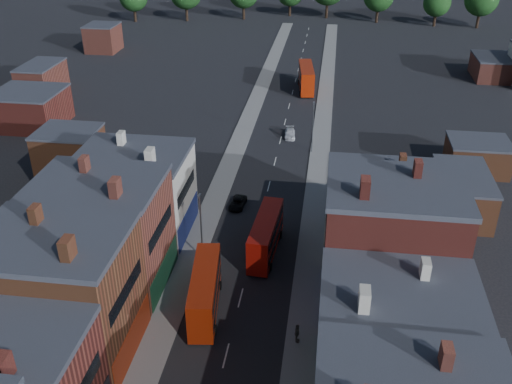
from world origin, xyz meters
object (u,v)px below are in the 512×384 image
(bus_0, at_px, (205,291))
(ped_3, at_px, (297,333))
(bus_1, at_px, (266,235))
(car_2, at_px, (238,203))
(car_3, at_px, (290,134))
(bus_2, at_px, (306,77))

(bus_0, height_order, ped_3, bus_0)
(bus_1, relative_size, car_2, 2.64)
(ped_3, bearing_deg, bus_0, 76.06)
(car_3, bearing_deg, ped_3, -89.17)
(bus_0, height_order, bus_1, bus_0)
(bus_0, xyz_separation_m, car_2, (-0.27, 20.28, -1.84))
(bus_0, xyz_separation_m, ped_3, (9.10, -3.23, -1.29))
(car_3, relative_size, ped_3, 2.11)
(car_3, bearing_deg, bus_2, 82.55)
(bus_1, relative_size, ped_3, 5.29)
(bus_0, relative_size, car_3, 2.55)
(bus_2, xyz_separation_m, ped_3, (3.58, -71.25, -1.51))
(car_3, xyz_separation_m, ped_3, (4.68, -47.08, 0.49))
(bus_0, relative_size, car_2, 2.69)
(car_2, distance_m, car_3, 24.03)
(bus_2, bearing_deg, car_3, -99.41)
(bus_2, height_order, car_2, bus_2)
(car_3, bearing_deg, car_2, -106.09)
(bus_2, distance_m, ped_3, 71.36)
(bus_0, bearing_deg, car_3, 77.15)
(car_2, distance_m, ped_3, 25.31)
(bus_0, bearing_deg, ped_3, -26.63)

